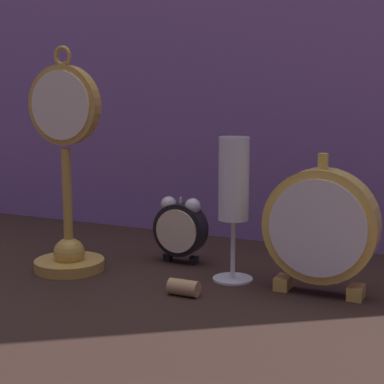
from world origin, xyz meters
The scene contains 7 objects.
ground_plane centered at (0.00, 0.00, 0.00)m, with size 4.00×4.00×0.00m, color black.
fabric_backdrop_drape centered at (0.00, 0.33, 0.38)m, with size 1.39×0.01×0.76m, color #8460A8.
pocket_watch_on_stand centered at (-0.18, 0.02, 0.13)m, with size 0.12×0.11×0.34m.
alarm_clock_twin_bell centered at (-0.04, 0.13, 0.06)m, with size 0.08×0.03×0.11m.
mantel_clock_silver centered at (0.19, 0.07, 0.09)m, with size 0.15×0.04×0.19m.
champagne_flute centered at (0.06, 0.08, 0.13)m, with size 0.06×0.06×0.21m.
wine_cork centered at (0.03, -0.01, 0.01)m, with size 0.02×0.02×0.04m, color tan.
Camera 1 is at (0.39, -0.76, 0.28)m, focal length 60.00 mm.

